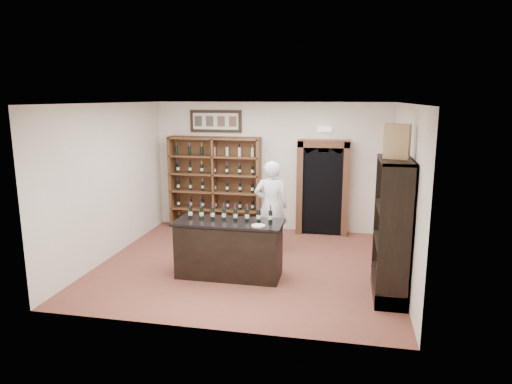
{
  "coord_description": "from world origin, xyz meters",
  "views": [
    {
      "loc": [
        1.76,
        -7.98,
        3.1
      ],
      "look_at": [
        0.1,
        0.3,
        1.35
      ],
      "focal_mm": 32.0,
      "sensor_mm": 36.0,
      "label": 1
    }
  ],
  "objects_px": {
    "tasting_counter": "(229,249)",
    "wine_crate": "(397,141)",
    "shopkeeper": "(271,206)",
    "wine_shelf": "(215,183)",
    "counter_bottle_0": "(190,212)",
    "side_cabinet": "(393,251)"
  },
  "relations": [
    {
      "from": "side_cabinet",
      "to": "wine_crate",
      "type": "height_order",
      "value": "wine_crate"
    },
    {
      "from": "counter_bottle_0",
      "to": "side_cabinet",
      "type": "height_order",
      "value": "side_cabinet"
    },
    {
      "from": "shopkeeper",
      "to": "counter_bottle_0",
      "type": "bearing_deg",
      "value": 40.55
    },
    {
      "from": "wine_shelf",
      "to": "shopkeeper",
      "type": "height_order",
      "value": "wine_shelf"
    },
    {
      "from": "counter_bottle_0",
      "to": "wine_crate",
      "type": "relative_size",
      "value": 0.58
    },
    {
      "from": "side_cabinet",
      "to": "shopkeeper",
      "type": "distance_m",
      "value": 2.87
    },
    {
      "from": "tasting_counter",
      "to": "counter_bottle_0",
      "type": "bearing_deg",
      "value": 174.51
    },
    {
      "from": "tasting_counter",
      "to": "wine_shelf",
      "type": "bearing_deg",
      "value": 110.56
    },
    {
      "from": "shopkeeper",
      "to": "wine_crate",
      "type": "distance_m",
      "value": 3.23
    },
    {
      "from": "wine_crate",
      "to": "wine_shelf",
      "type": "bearing_deg",
      "value": 159.44
    },
    {
      "from": "shopkeeper",
      "to": "wine_crate",
      "type": "xyz_separation_m",
      "value": [
        2.19,
        -1.83,
        1.53
      ]
    },
    {
      "from": "shopkeeper",
      "to": "side_cabinet",
      "type": "bearing_deg",
      "value": 132.13
    },
    {
      "from": "wine_shelf",
      "to": "tasting_counter",
      "type": "relative_size",
      "value": 1.17
    },
    {
      "from": "wine_shelf",
      "to": "tasting_counter",
      "type": "height_order",
      "value": "wine_shelf"
    },
    {
      "from": "tasting_counter",
      "to": "wine_crate",
      "type": "xyz_separation_m",
      "value": [
        2.68,
        -0.33,
        1.97
      ]
    },
    {
      "from": "tasting_counter",
      "to": "side_cabinet",
      "type": "relative_size",
      "value": 0.85
    },
    {
      "from": "wine_shelf",
      "to": "counter_bottle_0",
      "type": "height_order",
      "value": "wine_shelf"
    },
    {
      "from": "tasting_counter",
      "to": "wine_crate",
      "type": "distance_m",
      "value": 3.34
    },
    {
      "from": "tasting_counter",
      "to": "shopkeeper",
      "type": "distance_m",
      "value": 1.63
    },
    {
      "from": "tasting_counter",
      "to": "side_cabinet",
      "type": "bearing_deg",
      "value": -6.28
    },
    {
      "from": "counter_bottle_0",
      "to": "side_cabinet",
      "type": "xyz_separation_m",
      "value": [
        3.44,
        -0.37,
        -0.35
      ]
    },
    {
      "from": "counter_bottle_0",
      "to": "wine_crate",
      "type": "xyz_separation_m",
      "value": [
        3.4,
        -0.4,
        1.35
      ]
    }
  ]
}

